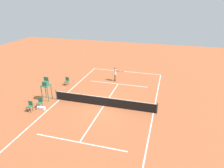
{
  "coord_description": "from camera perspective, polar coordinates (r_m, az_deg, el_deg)",
  "views": [
    {
      "loc": [
        -5.61,
        16.68,
        9.83
      ],
      "look_at": [
        0.19,
        -3.64,
        0.8
      ],
      "focal_mm": 33.04,
      "sensor_mm": 36.0,
      "label": 1
    }
  ],
  "objects": [
    {
      "name": "tennis_net",
      "position": [
        19.92,
        -2.35,
        -4.82
      ],
      "size": [
        10.27,
        0.1,
        1.07
      ],
      "color": "#4C4C51",
      "rests_on": "ground"
    },
    {
      "name": "courtside_chair_mid",
      "position": [
        25.15,
        -12.41,
        0.88
      ],
      "size": [
        0.44,
        0.46,
        0.95
      ],
      "color": "#262626",
      "rests_on": "ground"
    },
    {
      "name": "tennis_ball",
      "position": [
        25.11,
        1.17,
        0.17
      ],
      "size": [
        0.07,
        0.07,
        0.07
      ],
      "primitive_type": "sphere",
      "color": "#CCE033",
      "rests_on": "ground"
    },
    {
      "name": "ground_plane",
      "position": [
        20.16,
        -2.33,
        -6.07
      ],
      "size": [
        60.0,
        60.0,
        0.0
      ],
      "primitive_type": "plane",
      "color": "#AD5933"
    },
    {
      "name": "player_serving",
      "position": [
        25.63,
        0.96,
        3.1
      ],
      "size": [
        1.29,
        0.58,
        1.76
      ],
      "rotation": [
        0.0,
        0.0,
        1.55
      ],
      "color": "brown",
      "rests_on": "ground"
    },
    {
      "name": "equipment_bag",
      "position": [
        20.56,
        -19.01,
        -6.34
      ],
      "size": [
        0.76,
        0.32,
        0.3
      ],
      "primitive_type": "cube",
      "color": "white",
      "rests_on": "ground"
    },
    {
      "name": "court_lines",
      "position": [
        20.15,
        -2.33,
        -6.06
      ],
      "size": [
        9.67,
        20.67,
        0.01
      ],
      "color": "white",
      "rests_on": "ground"
    },
    {
      "name": "courtside_chair_far",
      "position": [
        20.83,
        -19.39,
        -4.8
      ],
      "size": [
        0.44,
        0.46,
        0.95
      ],
      "color": "#262626",
      "rests_on": "ground"
    },
    {
      "name": "umpire_chair",
      "position": [
        21.72,
        -17.84,
        -0.28
      ],
      "size": [
        0.8,
        0.8,
        2.41
      ],
      "color": "#2D6B4C",
      "rests_on": "ground"
    },
    {
      "name": "courtside_chair_near",
      "position": [
        20.53,
        -21.77,
        -5.59
      ],
      "size": [
        0.44,
        0.46,
        0.95
      ],
      "color": "#262626",
      "rests_on": "ground"
    }
  ]
}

